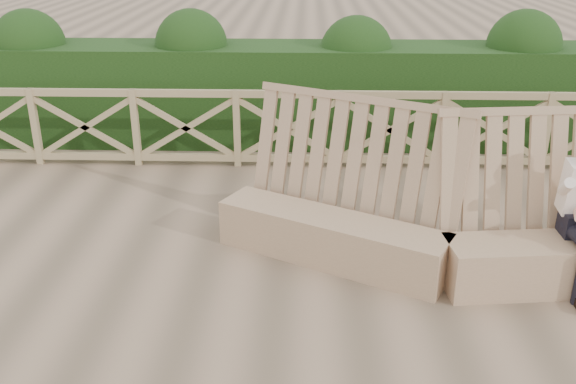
{
  "coord_description": "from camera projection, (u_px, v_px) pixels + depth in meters",
  "views": [
    {
      "loc": [
        0.28,
        -5.09,
        3.21
      ],
      "look_at": [
        0.1,
        0.4,
        0.9
      ],
      "focal_mm": 40.0,
      "sensor_mm": 36.0,
      "label": 1
    }
  ],
  "objects": [
    {
      "name": "ground",
      "position": [
        276.0,
        298.0,
        5.94
      ],
      "size": [
        60.0,
        60.0,
        0.0
      ],
      "primitive_type": "plane",
      "color": "brown",
      "rests_on": "ground"
    },
    {
      "name": "bench",
      "position": [
        448.0,
        232.0,
        6.3
      ],
      "size": [
        4.64,
        1.82,
        1.62
      ],
      "rotation": [
        0.0,
        0.0,
        -0.18
      ],
      "color": "#957455",
      "rests_on": "ground"
    },
    {
      "name": "guardrail",
      "position": [
        288.0,
        129.0,
        8.95
      ],
      "size": [
        10.1,
        0.09,
        1.1
      ],
      "color": "#8A7650",
      "rests_on": "ground"
    },
    {
      "name": "hedge",
      "position": [
        290.0,
        94.0,
        9.98
      ],
      "size": [
        12.0,
        1.2,
        1.5
      ],
      "primitive_type": "cube",
      "color": "black",
      "rests_on": "ground"
    }
  ]
}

